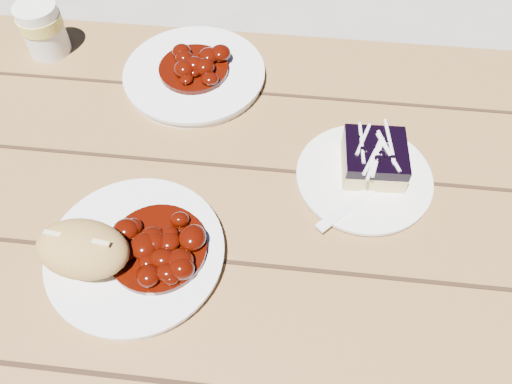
# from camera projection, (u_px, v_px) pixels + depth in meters

# --- Properties ---
(ground) EXTENTS (60.00, 60.00, 0.00)m
(ground) POSITION_uv_depth(u_px,v_px,m) (150.00, 353.00, 1.34)
(ground) COLOR gray
(ground) RESTS_ON ground
(picnic_table) EXTENTS (2.00, 1.55, 0.75)m
(picnic_table) POSITION_uv_depth(u_px,v_px,m) (90.00, 248.00, 0.86)
(picnic_table) COLOR brown
(picnic_table) RESTS_ON ground
(main_plate) EXTENTS (0.23, 0.23, 0.02)m
(main_plate) POSITION_uv_depth(u_px,v_px,m) (136.00, 254.00, 0.66)
(main_plate) COLOR white
(main_plate) RESTS_ON picnic_table
(goulash_stew) EXTENTS (0.13, 0.13, 0.04)m
(goulash_stew) POSITION_uv_depth(u_px,v_px,m) (155.00, 242.00, 0.64)
(goulash_stew) COLOR #390802
(goulash_stew) RESTS_ON main_plate
(bread_roll) EXTENTS (0.13, 0.09, 0.06)m
(bread_roll) POSITION_uv_depth(u_px,v_px,m) (83.00, 249.00, 0.62)
(bread_roll) COLOR #B68B46
(bread_roll) RESTS_ON main_plate
(dessert_plate) EXTENTS (0.19, 0.19, 0.01)m
(dessert_plate) POSITION_uv_depth(u_px,v_px,m) (364.00, 178.00, 0.74)
(dessert_plate) COLOR white
(dessert_plate) RESTS_ON picnic_table
(blueberry_cake) EXTENTS (0.09, 0.09, 0.05)m
(blueberry_cake) POSITION_uv_depth(u_px,v_px,m) (374.00, 158.00, 0.72)
(blueberry_cake) COLOR #EAD280
(blueberry_cake) RESTS_ON dessert_plate
(fork_dessert) EXTENTS (0.13, 0.13, 0.00)m
(fork_dessert) POSITION_uv_depth(u_px,v_px,m) (351.00, 205.00, 0.70)
(fork_dessert) COLOR white
(fork_dessert) RESTS_ON dessert_plate
(second_plate) EXTENTS (0.24, 0.24, 0.02)m
(second_plate) POSITION_uv_depth(u_px,v_px,m) (195.00, 75.00, 0.86)
(second_plate) COLOR white
(second_plate) RESTS_ON picnic_table
(second_stew) EXTENTS (0.12, 0.12, 0.04)m
(second_stew) POSITION_uv_depth(u_px,v_px,m) (193.00, 62.00, 0.84)
(second_stew) COLOR #390802
(second_stew) RESTS_ON second_plate
(second_cup) EXTENTS (0.07, 0.07, 0.09)m
(second_cup) POSITION_uv_depth(u_px,v_px,m) (43.00, 29.00, 0.87)
(second_cup) COLOR white
(second_cup) RESTS_ON picnic_table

